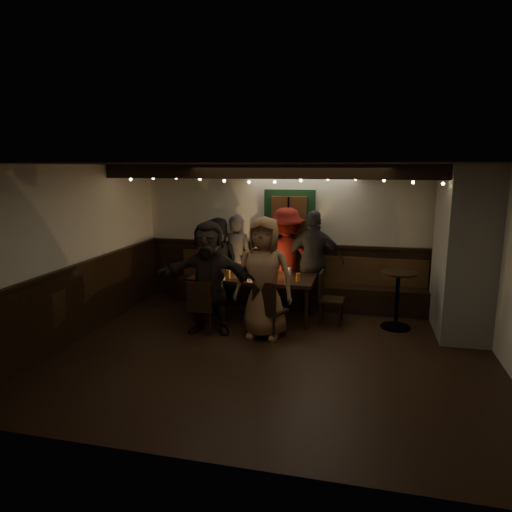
% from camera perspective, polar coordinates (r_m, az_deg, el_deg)
% --- Properties ---
extents(room, '(6.02, 5.01, 2.62)m').
position_cam_1_polar(room, '(7.47, 12.50, -0.66)').
color(room, black).
rests_on(room, ground).
extents(dining_table, '(2.07, 0.89, 0.90)m').
position_cam_1_polar(dining_table, '(7.74, -0.36, -3.00)').
color(dining_table, black).
rests_on(dining_table, ground).
extents(chair_near_left, '(0.41, 0.41, 0.85)m').
position_cam_1_polar(chair_near_left, '(7.12, -6.87, -5.98)').
color(chair_near_left, black).
rests_on(chair_near_left, ground).
extents(chair_near_right, '(0.53, 0.53, 0.90)m').
position_cam_1_polar(chair_near_right, '(6.88, 1.48, -6.31)').
color(chair_near_right, black).
rests_on(chair_near_right, ground).
extents(chair_end, '(0.42, 0.42, 0.87)m').
position_cam_1_polar(chair_end, '(7.65, 8.83, -4.74)').
color(chair_end, black).
rests_on(chair_end, ground).
extents(high_top, '(0.58, 0.58, 0.93)m').
position_cam_1_polar(high_top, '(7.64, 17.27, -4.39)').
color(high_top, black).
rests_on(high_top, ground).
extents(person_a, '(0.81, 0.53, 1.65)m').
position_cam_1_polar(person_a, '(8.55, -4.82, -0.67)').
color(person_a, black).
rests_on(person_a, ground).
extents(person_b, '(0.62, 0.41, 1.70)m').
position_cam_1_polar(person_b, '(8.53, -2.46, -0.48)').
color(person_b, '#363538').
rests_on(person_b, ground).
extents(person_c, '(0.94, 0.83, 1.61)m').
position_cam_1_polar(person_c, '(8.39, 0.78, -0.99)').
color(person_c, beige).
rests_on(person_c, ground).
extents(person_d, '(1.31, 0.94, 1.84)m').
position_cam_1_polar(person_d, '(8.35, 3.78, -0.27)').
color(person_d, '#5E120E').
rests_on(person_d, ground).
extents(person_e, '(1.09, 0.50, 1.81)m').
position_cam_1_polar(person_e, '(8.17, 7.25, -0.67)').
color(person_e, '#2E2E2F').
rests_on(person_e, ground).
extents(person_f, '(1.65, 0.58, 1.77)m').
position_cam_1_polar(person_f, '(7.10, -5.88, -2.65)').
color(person_f, black).
rests_on(person_f, ground).
extents(person_g, '(0.92, 0.61, 1.85)m').
position_cam_1_polar(person_g, '(6.86, 1.00, -2.73)').
color(person_g, '#926847').
rests_on(person_g, ground).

